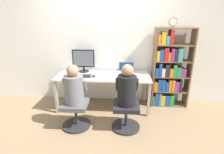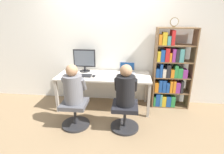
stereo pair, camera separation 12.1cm
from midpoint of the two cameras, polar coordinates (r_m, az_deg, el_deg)
ground_plane at (r=3.46m, az=-2.43°, el=-12.34°), size 14.00×14.00×0.00m
wall_back at (r=3.76m, az=-0.92°, el=11.33°), size 10.00×0.05×2.60m
desk at (r=3.51m, az=-1.71°, el=-0.41°), size 1.85×0.71×0.70m
desktop_monitor at (r=3.71m, az=-8.07°, el=5.40°), size 0.46×0.22×0.47m
laptop at (r=3.64m, az=5.86°, el=2.08°), size 0.33×0.28×0.22m
keyboard at (r=3.48m, az=-9.32°, el=0.52°), size 0.44×0.17×0.03m
computer_mouse_by_keyboard at (r=3.39m, az=-4.91°, el=0.37°), size 0.07×0.10×0.04m
office_chair_left at (r=3.11m, az=-10.88°, el=-11.27°), size 0.48×0.48×0.45m
office_chair_right at (r=3.00m, az=5.39°, el=-12.17°), size 0.48×0.48×0.45m
person_at_monitor at (r=2.90m, az=-11.43°, el=-3.05°), size 0.38×0.33×0.65m
person_at_laptop at (r=2.78m, az=5.70°, el=-3.47°), size 0.37×0.33×0.67m
bookshelf at (r=3.72m, az=19.08°, el=1.26°), size 0.74×0.30×1.62m
desk_clock at (r=3.50m, az=20.64°, el=16.42°), size 0.16×0.03×0.18m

